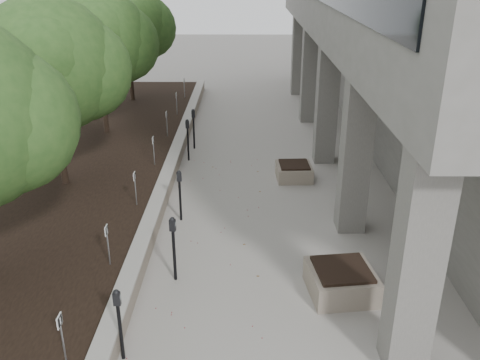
{
  "coord_description": "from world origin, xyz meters",
  "views": [
    {
      "loc": [
        0.62,
        -6.11,
        6.56
      ],
      "look_at": [
        0.48,
        6.82,
        1.01
      ],
      "focal_mm": 38.33,
      "sensor_mm": 36.0,
      "label": 1
    }
  ],
  "objects_px": {
    "parking_meter_3": "(180,196)",
    "parking_meter_4": "(188,140)",
    "crabapple_tree_4": "(99,62)",
    "planter_back": "(294,171)",
    "crabapple_tree_3": "(53,94)",
    "parking_meter_2": "(174,249)",
    "crabapple_tree_5": "(128,42)",
    "planter_front": "(341,280)",
    "parking_meter_1": "(120,325)",
    "parking_meter_5": "(194,129)"
  },
  "relations": [
    {
      "from": "crabapple_tree_5",
      "to": "parking_meter_2",
      "type": "relative_size",
      "value": 3.48
    },
    {
      "from": "crabapple_tree_5",
      "to": "parking_meter_5",
      "type": "bearing_deg",
      "value": -58.89
    },
    {
      "from": "crabapple_tree_5",
      "to": "parking_meter_5",
      "type": "relative_size",
      "value": 3.53
    },
    {
      "from": "crabapple_tree_3",
      "to": "parking_meter_2",
      "type": "xyz_separation_m",
      "value": [
        3.87,
        -4.48,
        -2.34
      ]
    },
    {
      "from": "planter_front",
      "to": "parking_meter_1",
      "type": "bearing_deg",
      "value": -154.51
    },
    {
      "from": "parking_meter_3",
      "to": "planter_front",
      "type": "xyz_separation_m",
      "value": [
        3.8,
        -3.32,
        -0.42
      ]
    },
    {
      "from": "parking_meter_2",
      "to": "planter_back",
      "type": "distance_m",
      "value": 6.62
    },
    {
      "from": "parking_meter_3",
      "to": "parking_meter_4",
      "type": "xyz_separation_m",
      "value": [
        -0.26,
        4.58,
        0.03
      ]
    },
    {
      "from": "crabapple_tree_5",
      "to": "planter_back",
      "type": "distance_m",
      "value": 11.52
    },
    {
      "from": "planter_front",
      "to": "planter_back",
      "type": "height_order",
      "value": "planter_front"
    },
    {
      "from": "parking_meter_4",
      "to": "planter_back",
      "type": "height_order",
      "value": "parking_meter_4"
    },
    {
      "from": "crabapple_tree_4",
      "to": "planter_front",
      "type": "relative_size",
      "value": 4.07
    },
    {
      "from": "crabapple_tree_4",
      "to": "parking_meter_4",
      "type": "height_order",
      "value": "crabapple_tree_4"
    },
    {
      "from": "crabapple_tree_4",
      "to": "crabapple_tree_3",
      "type": "bearing_deg",
      "value": -90.0
    },
    {
      "from": "crabapple_tree_4",
      "to": "crabapple_tree_5",
      "type": "xyz_separation_m",
      "value": [
        0.0,
        5.0,
        0.0
      ]
    },
    {
      "from": "planter_back",
      "to": "parking_meter_1",
      "type": "bearing_deg",
      "value": -114.46
    },
    {
      "from": "parking_meter_4",
      "to": "crabapple_tree_5",
      "type": "bearing_deg",
      "value": 108.76
    },
    {
      "from": "crabapple_tree_5",
      "to": "planter_back",
      "type": "height_order",
      "value": "crabapple_tree_5"
    },
    {
      "from": "crabapple_tree_3",
      "to": "crabapple_tree_4",
      "type": "xyz_separation_m",
      "value": [
        0.0,
        5.0,
        0.0
      ]
    },
    {
      "from": "parking_meter_5",
      "to": "planter_front",
      "type": "xyz_separation_m",
      "value": [
        3.98,
        -9.15,
        -0.46
      ]
    },
    {
      "from": "crabapple_tree_3",
      "to": "planter_front",
      "type": "relative_size",
      "value": 4.07
    },
    {
      "from": "parking_meter_2",
      "to": "parking_meter_3",
      "type": "xyz_separation_m",
      "value": [
        -0.21,
        2.86,
        -0.05
      ]
    },
    {
      "from": "crabapple_tree_3",
      "to": "parking_meter_2",
      "type": "height_order",
      "value": "crabapple_tree_3"
    },
    {
      "from": "parking_meter_2",
      "to": "planter_back",
      "type": "height_order",
      "value": "parking_meter_2"
    },
    {
      "from": "parking_meter_5",
      "to": "planter_front",
      "type": "distance_m",
      "value": 9.99
    },
    {
      "from": "parking_meter_4",
      "to": "parking_meter_5",
      "type": "xyz_separation_m",
      "value": [
        0.09,
        1.25,
        0.01
      ]
    },
    {
      "from": "parking_meter_2",
      "to": "planter_front",
      "type": "bearing_deg",
      "value": 0.71
    },
    {
      "from": "crabapple_tree_5",
      "to": "parking_meter_1",
      "type": "bearing_deg",
      "value": -79.15
    },
    {
      "from": "planter_front",
      "to": "planter_back",
      "type": "distance_m",
      "value": 6.28
    },
    {
      "from": "crabapple_tree_5",
      "to": "parking_meter_4",
      "type": "height_order",
      "value": "crabapple_tree_5"
    },
    {
      "from": "crabapple_tree_3",
      "to": "parking_meter_4",
      "type": "bearing_deg",
      "value": 40.96
    },
    {
      "from": "parking_meter_1",
      "to": "planter_back",
      "type": "height_order",
      "value": "parking_meter_1"
    },
    {
      "from": "crabapple_tree_4",
      "to": "planter_back",
      "type": "distance_m",
      "value": 8.42
    },
    {
      "from": "crabapple_tree_4",
      "to": "parking_meter_2",
      "type": "height_order",
      "value": "crabapple_tree_4"
    },
    {
      "from": "parking_meter_1",
      "to": "parking_meter_3",
      "type": "distance_m",
      "value": 5.35
    },
    {
      "from": "parking_meter_4",
      "to": "crabapple_tree_3",
      "type": "bearing_deg",
      "value": -146.08
    },
    {
      "from": "parking_meter_1",
      "to": "planter_front",
      "type": "distance_m",
      "value": 4.7
    },
    {
      "from": "planter_front",
      "to": "crabapple_tree_4",
      "type": "bearing_deg",
      "value": 126.92
    },
    {
      "from": "parking_meter_1",
      "to": "parking_meter_3",
      "type": "bearing_deg",
      "value": 83.39
    },
    {
      "from": "parking_meter_3",
      "to": "parking_meter_4",
      "type": "bearing_deg",
      "value": 74.83
    },
    {
      "from": "crabapple_tree_5",
      "to": "parking_meter_2",
      "type": "xyz_separation_m",
      "value": [
        3.87,
        -14.48,
        -2.34
      ]
    },
    {
      "from": "crabapple_tree_4",
      "to": "parking_meter_2",
      "type": "xyz_separation_m",
      "value": [
        3.87,
        -9.48,
        -2.34
      ]
    },
    {
      "from": "parking_meter_2",
      "to": "planter_back",
      "type": "xyz_separation_m",
      "value": [
        3.14,
        5.8,
        -0.52
      ]
    },
    {
      "from": "parking_meter_5",
      "to": "planter_front",
      "type": "bearing_deg",
      "value": -72.34
    },
    {
      "from": "crabapple_tree_3",
      "to": "crabapple_tree_5",
      "type": "relative_size",
      "value": 1.0
    },
    {
      "from": "parking_meter_5",
      "to": "parking_meter_1",
      "type": "bearing_deg",
      "value": -97.08
    },
    {
      "from": "parking_meter_3",
      "to": "parking_meter_4",
      "type": "height_order",
      "value": "parking_meter_4"
    },
    {
      "from": "crabapple_tree_4",
      "to": "crabapple_tree_5",
      "type": "distance_m",
      "value": 5.0
    },
    {
      "from": "planter_front",
      "to": "planter_back",
      "type": "bearing_deg",
      "value": 94.17
    },
    {
      "from": "crabapple_tree_4",
      "to": "parking_meter_5",
      "type": "relative_size",
      "value": 3.53
    }
  ]
}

